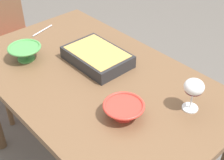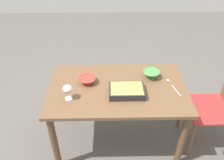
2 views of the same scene
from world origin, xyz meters
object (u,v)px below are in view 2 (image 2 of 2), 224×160
chair (217,107)px  mixing_bowl (87,80)px  wine_glass (68,90)px  serving_spoon (171,84)px  casserole_dish (127,90)px  dining_table (118,96)px  small_bowl (151,74)px

chair → mixing_bowl: bearing=175.4°
wine_glass → serving_spoon: wine_glass is taller
wine_glass → casserole_dish: size_ratio=0.45×
dining_table → chair: bearing=-1.2°
mixing_bowl → casserole_dish: bearing=-25.0°
small_bowl → serving_spoon: 0.21m
dining_table → wine_glass: bearing=-161.2°
dining_table → casserole_dish: (0.08, -0.09, 0.14)m
small_bowl → serving_spoon: small_bowl is taller
casserole_dish → serving_spoon: bearing=16.4°
casserole_dish → small_bowl: 0.36m
wine_glass → casserole_dish: wine_glass is taller
wine_glass → mixing_bowl: bearing=56.9°
mixing_bowl → wine_glass: bearing=-123.1°
casserole_dish → serving_spoon: casserole_dish is taller
chair → serving_spoon: bearing=172.9°
wine_glass → casserole_dish: (0.52, 0.06, -0.07)m
chair → mixing_bowl: (-1.30, 0.10, 0.28)m
casserole_dish → mixing_bowl: size_ratio=1.92×
wine_glass → small_bowl: size_ratio=0.88×
dining_table → wine_glass: size_ratio=8.94×
dining_table → chair: 1.02m
chair → mixing_bowl: 1.33m
chair → small_bowl: 0.75m
casserole_dish → serving_spoon: (0.44, 0.13, -0.03)m
chair → serving_spoon: size_ratio=3.31×
wine_glass → serving_spoon: size_ratio=0.57×
mixing_bowl → chair: bearing=-4.6°
casserole_dish → small_bowl: (0.26, 0.25, 0.01)m
dining_table → mixing_bowl: (-0.29, 0.08, 0.14)m
mixing_bowl → small_bowl: (0.63, 0.08, 0.01)m
chair → casserole_dish: 0.98m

